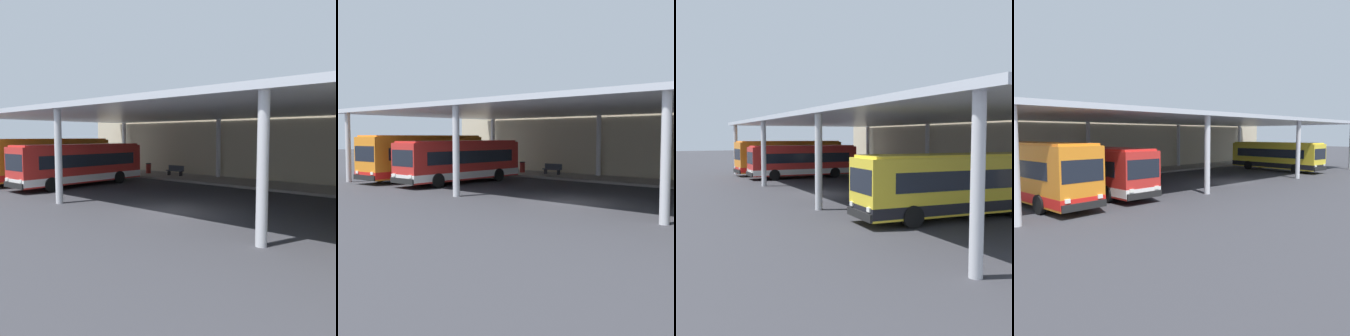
% 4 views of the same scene
% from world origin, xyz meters
% --- Properties ---
extents(ground_plane, '(200.00, 200.00, 0.00)m').
position_xyz_m(ground_plane, '(0.00, 0.00, 0.00)').
color(ground_plane, '#333338').
extents(platform_kerb, '(42.00, 4.50, 0.18)m').
position_xyz_m(platform_kerb, '(0.00, 11.75, 0.09)').
color(platform_kerb, gray).
rests_on(platform_kerb, ground).
extents(station_building_facade, '(48.00, 1.60, 7.01)m').
position_xyz_m(station_building_facade, '(0.00, 15.00, 3.51)').
color(station_building_facade, '#C1B293').
rests_on(station_building_facade, ground).
extents(canopy_shelter, '(40.00, 17.00, 5.55)m').
position_xyz_m(canopy_shelter, '(0.00, 5.50, 5.31)').
color(canopy_shelter, silver).
rests_on(canopy_shelter, ground).
extents(bus_nearest_bay, '(3.27, 11.47, 3.57)m').
position_xyz_m(bus_nearest_bay, '(-15.87, 2.68, 1.84)').
color(bus_nearest_bay, orange).
rests_on(bus_nearest_bay, ground).
extents(bus_second_bay, '(2.80, 10.55, 3.17)m').
position_xyz_m(bus_second_bay, '(-11.55, 2.71, 1.66)').
color(bus_second_bay, red).
rests_on(bus_second_bay, ground).
extents(bus_middle_bay, '(2.95, 10.60, 3.17)m').
position_xyz_m(bus_middle_bay, '(11.13, 2.83, 1.66)').
color(bus_middle_bay, yellow).
rests_on(bus_middle_bay, ground).
extents(bench_waiting, '(1.80, 0.45, 0.92)m').
position_xyz_m(bench_waiting, '(-9.72, 11.82, 0.66)').
color(bench_waiting, '#383D47').
rests_on(bench_waiting, platform_kerb).
extents(trash_bin, '(0.52, 0.52, 0.98)m').
position_xyz_m(trash_bin, '(-13.07, 11.73, 0.68)').
color(trash_bin, maroon).
rests_on(trash_bin, platform_kerb).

